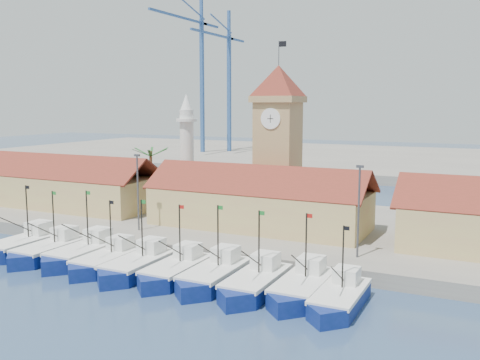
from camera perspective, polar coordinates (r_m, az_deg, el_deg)
The scene contains 21 objects.
ground at distance 48.98m, azimuth -7.66°, elevation -11.39°, with size 400.00×400.00×0.00m, color navy.
quay at distance 69.24m, azimuth 3.36°, elevation -4.88°, with size 140.00×32.00×1.50m, color gray.
terminal at distance 151.39m, azimuth 15.91°, elevation 1.98°, with size 240.00×80.00×2.00m, color gray.
boat_0 at distance 63.70m, azimuth -22.23°, elevation -6.57°, with size 3.81×10.45×7.91m.
boat_1 at distance 60.68m, azimuth -19.74°, elevation -7.19°, with size 3.65×10.00×7.57m.
boat_2 at distance 58.32m, azimuth -16.47°, elevation -7.63°, with size 3.77×10.32×7.81m.
boat_3 at distance 55.34m, azimuth -14.11°, elevation -8.46°, with size 3.48×9.52×7.21m.
boat_4 at distance 52.97m, azimuth -10.92°, elevation -9.06°, with size 3.67×10.05×7.61m.
boat_5 at distance 50.93m, azimuth -6.93°, elevation -9.70°, with size 3.57×9.77×7.40m.
boat_6 at distance 49.18m, azimuth -2.86°, elevation -10.27°, with size 3.69×10.10×7.64m.
boat_7 at distance 47.18m, azimuth 1.56°, elevation -11.08°, with size 3.65×9.99×7.56m.
boat_8 at distance 46.38m, azimuth 6.61°, elevation -11.48°, with size 3.65×9.99×7.56m.
boat_9 at distance 44.58m, azimuth 10.51°, elevation -12.46°, with size 3.38×9.27×7.01m.
hall_left at distance 83.00m, azimuth -18.63°, elevation -0.86°, with size 31.20×10.13×7.61m.
hall_center at distance 64.97m, azimuth 2.04°, elevation -2.82°, with size 27.04×10.13×7.61m.
clock_tower at distance 69.47m, azimuth 4.07°, elevation 4.51°, with size 5.80×5.80×22.70m.
minaret at distance 78.15m, azimuth -5.68°, elevation 3.24°, with size 3.00×3.00×16.30m.
palm_tree at distance 79.59m, azimuth -9.47°, elevation 0.74°, with size 5.60×5.03×8.39m.
lamp_posts at distance 57.19m, azimuth -0.73°, elevation -1.78°, with size 80.70×0.25×9.03m.
crane_blue_far at distance 160.67m, azimuth -4.42°, elevation 12.16°, with size 1.00×36.23×45.93m.
crane_blue_near at distance 163.33m, azimuth -1.39°, elevation 11.22°, with size 1.00×32.07×41.93m.
Camera 1 is at (25.68, -38.41, 16.26)m, focal length 40.00 mm.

